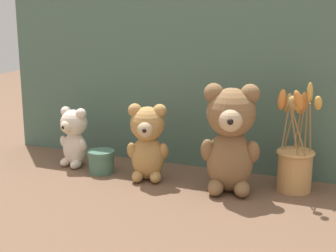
# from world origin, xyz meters

# --- Properties ---
(ground_plane) EXTENTS (4.00, 4.00, 0.00)m
(ground_plane) POSITION_xyz_m (0.00, 0.00, 0.00)
(ground_plane) COLOR brown
(backdrop_wall) EXTENTS (1.28, 0.02, 0.58)m
(backdrop_wall) POSITION_xyz_m (0.00, 0.17, 0.29)
(backdrop_wall) COLOR #4C6B5B
(backdrop_wall) RESTS_ON ground
(teddy_bear_large) EXTENTS (0.17, 0.16, 0.31)m
(teddy_bear_large) POSITION_xyz_m (0.20, -0.02, 0.16)
(teddy_bear_large) COLOR olive
(teddy_bear_large) RESTS_ON ground
(teddy_bear_medium) EXTENTS (0.13, 0.12, 0.23)m
(teddy_bear_medium) POSITION_xyz_m (-0.05, -0.01, 0.12)
(teddy_bear_medium) COLOR tan
(teddy_bear_medium) RESTS_ON ground
(teddy_bear_small) EXTENTS (0.11, 0.10, 0.20)m
(teddy_bear_small) POSITION_xyz_m (-0.33, 0.02, 0.10)
(teddy_bear_small) COLOR beige
(teddy_bear_small) RESTS_ON ground
(flower_vase) EXTENTS (0.13, 0.14, 0.32)m
(flower_vase) POSITION_xyz_m (0.37, 0.06, 0.09)
(flower_vase) COLOR tan
(flower_vase) RESTS_ON ground
(decorative_tin_tall) EXTENTS (0.09, 0.09, 0.07)m
(decorative_tin_tall) POSITION_xyz_m (-0.21, -0.01, 0.04)
(decorative_tin_tall) COLOR #47705B
(decorative_tin_tall) RESTS_ON ground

